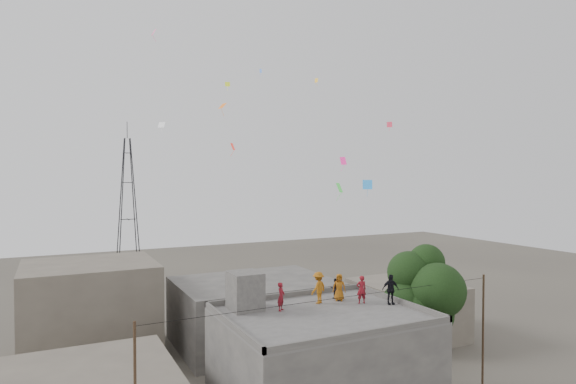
# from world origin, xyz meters

# --- Properties ---
(main_building) EXTENTS (10.00, 8.00, 6.10)m
(main_building) POSITION_xyz_m (0.00, 0.00, 3.05)
(main_building) COLOR #4B4946
(main_building) RESTS_ON ground
(parapet) EXTENTS (10.00, 8.00, 0.30)m
(parapet) POSITION_xyz_m (0.00, 0.00, 6.25)
(parapet) COLOR #4B4946
(parapet) RESTS_ON main_building
(stair_head_box) EXTENTS (1.60, 1.80, 2.00)m
(stair_head_box) POSITION_xyz_m (-3.20, 2.60, 7.10)
(stair_head_box) COLOR #4B4946
(stair_head_box) RESTS_ON main_building
(neighbor_north) EXTENTS (12.00, 9.00, 5.00)m
(neighbor_north) POSITION_xyz_m (2.00, 14.00, 2.50)
(neighbor_north) COLOR #4B4946
(neighbor_north) RESTS_ON ground
(neighbor_northwest) EXTENTS (9.00, 8.00, 7.00)m
(neighbor_northwest) POSITION_xyz_m (-10.00, 16.00, 3.50)
(neighbor_northwest) COLOR #60564B
(neighbor_northwest) RESTS_ON ground
(neighbor_east) EXTENTS (7.00, 8.00, 4.40)m
(neighbor_east) POSITION_xyz_m (14.00, 10.00, 2.20)
(neighbor_east) COLOR #60564B
(neighbor_east) RESTS_ON ground
(tree) EXTENTS (4.90, 4.60, 9.10)m
(tree) POSITION_xyz_m (7.37, 0.60, 6.10)
(tree) COLOR black
(tree) RESTS_ON ground
(utility_line) EXTENTS (20.12, 0.62, 7.40)m
(utility_line) POSITION_xyz_m (0.50, -1.25, 3.83)
(utility_line) COLOR black
(utility_line) RESTS_ON ground
(transmission_tower) EXTENTS (2.97, 2.97, 20.01)m
(transmission_tower) POSITION_xyz_m (-4.00, 40.00, 9.07)
(transmission_tower) COLOR black
(transmission_tower) RESTS_ON ground
(person_red_adult) EXTENTS (0.64, 0.49, 1.56)m
(person_red_adult) POSITION_xyz_m (3.08, 0.88, 6.88)
(person_red_adult) COLOR maroon
(person_red_adult) RESTS_ON main_building
(person_orange_child) EXTENTS (0.89, 0.81, 1.53)m
(person_orange_child) POSITION_xyz_m (2.30, 1.96, 6.87)
(person_orange_child) COLOR #985411
(person_orange_child) RESTS_ON main_building
(person_dark_child) EXTENTS (0.70, 0.65, 1.16)m
(person_dark_child) POSITION_xyz_m (2.38, 2.52, 6.68)
(person_dark_child) COLOR black
(person_dark_child) RESTS_ON main_building
(person_dark_adult) EXTENTS (1.04, 0.62, 1.66)m
(person_dark_adult) POSITION_xyz_m (4.40, -0.01, 6.93)
(person_dark_adult) COLOR black
(person_dark_adult) RESTS_ON main_building
(person_orange_adult) EXTENTS (1.31, 1.06, 1.76)m
(person_orange_adult) POSITION_xyz_m (0.94, 1.97, 6.98)
(person_orange_adult) COLOR #A05B12
(person_orange_adult) RESTS_ON main_building
(person_red_child) EXTENTS (0.64, 0.63, 1.49)m
(person_red_child) POSITION_xyz_m (-1.57, 1.55, 6.84)
(person_red_child) COLOR maroon
(person_red_child) RESTS_ON main_building
(kites) EXTENTS (17.20, 16.51, 10.19)m
(kites) POSITION_xyz_m (1.42, 6.16, 15.90)
(kites) COLOR #FD2A1A
(kites) RESTS_ON ground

